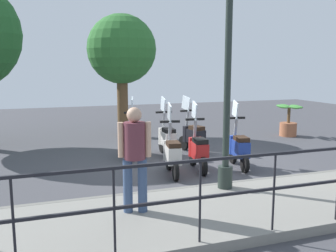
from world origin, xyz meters
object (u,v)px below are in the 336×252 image
scooter_near_2 (172,153)px  scooter_far_1 (167,138)px  scooter_near_0 (239,147)px  scooter_far_0 (193,135)px  lamp_post_near (228,77)px  scooter_far_2 (132,139)px  pedestrian_distant (135,152)px  potted_palm (288,123)px  tree_distant (122,50)px  scooter_near_1 (198,149)px

scooter_near_2 → scooter_far_1: (1.67, -0.46, 0.00)m
scooter_near_0 → scooter_far_0: 1.78m
lamp_post_near → scooter_far_2: (3.36, 0.90, -1.66)m
pedestrian_distant → scooter_near_2: (2.11, -1.34, -0.60)m
potted_palm → scooter_near_2: size_ratio=0.69×
potted_palm → scooter_near_0: 4.68m
lamp_post_near → scooter_far_1: 3.61m
tree_distant → potted_palm: size_ratio=3.79×
pedestrian_distant → scooter_far_2: bearing=-178.5°
scooter_near_2 → scooter_far_2: 1.88m
potted_palm → scooter_far_0: (-1.27, 4.00, 0.04)m
scooter_near_2 → scooter_far_1: size_ratio=1.00×
lamp_post_near → tree_distant: size_ratio=1.12×
potted_palm → scooter_near_2: bearing=120.2°
scooter_near_1 → scooter_far_2: bearing=40.4°
scooter_near_0 → scooter_far_0: same height
scooter_near_2 → scooter_far_0: 2.17m
potted_palm → scooter_near_1: size_ratio=0.69×
scooter_near_1 → scooter_near_2: 0.69m
scooter_far_2 → pedestrian_distant: bearing=-177.2°
scooter_near_2 → potted_palm: bearing=-50.5°
lamp_post_near → scooter_near_2: (1.53, 0.47, -1.66)m
scooter_near_0 → scooter_far_1: bearing=46.7°
potted_palm → scooter_far_1: scooter_far_1 is taller
potted_palm → scooter_near_0: scooter_near_0 is taller
scooter_near_2 → scooter_far_2: size_ratio=1.00×
potted_palm → scooter_far_0: scooter_far_0 is taller
scooter_near_0 → scooter_far_1: 2.01m
potted_palm → pedestrian_distant: bearing=128.1°
potted_palm → tree_distant: bearing=70.8°
lamp_post_near → pedestrian_distant: bearing=107.5°
scooter_near_1 → scooter_far_0: same height
scooter_near_1 → scooter_far_2: 2.01m
scooter_near_2 → scooter_far_1: same height
lamp_post_near → scooter_far_2: bearing=15.0°
scooter_near_1 → scooter_near_2: (-0.16, 0.68, 0.00)m
tree_distant → scooter_near_0: size_ratio=2.61×
scooter_near_2 → tree_distant: bearing=9.4°
scooter_far_2 → scooter_far_0: bearing=-75.8°
tree_distant → scooter_near_1: bearing=-171.7°
pedestrian_distant → scooter_far_2: 4.08m
lamp_post_near → scooter_far_1: bearing=0.3°
lamp_post_near → potted_palm: 6.84m
lamp_post_near → scooter_far_0: bearing=-13.1°
scooter_far_0 → scooter_far_1: size_ratio=1.00×
scooter_far_0 → scooter_near_1: bearing=145.8°
lamp_post_near → scooter_near_2: 2.31m
scooter_near_0 → lamp_post_near: bearing=153.6°
lamp_post_near → tree_distant: bearing=4.3°
tree_distant → scooter_near_1: (-4.73, -0.69, -2.36)m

